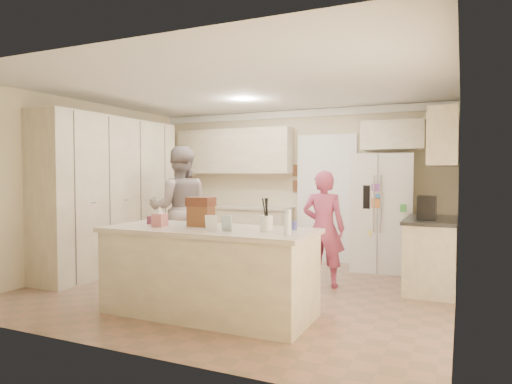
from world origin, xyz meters
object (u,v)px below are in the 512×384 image
at_px(coffee_maker, 427,208).
at_px(tissue_box, 160,220).
at_px(dollhouse_body, 201,216).
at_px(teen_boy, 179,209).
at_px(utensil_crock, 267,223).
at_px(teen_girl, 324,229).
at_px(island_base, 208,273).
at_px(refrigerator, 381,212).

bearing_deg(coffee_maker, tissue_box, -142.43).
relative_size(dollhouse_body, teen_boy, 0.14).
height_order(utensil_crock, teen_girl, teen_girl).
relative_size(island_base, tissue_box, 15.71).
bearing_deg(teen_girl, island_base, 60.02).
bearing_deg(refrigerator, utensil_crock, -109.89).
xyz_separation_m(refrigerator, dollhouse_body, (-1.46, -2.94, 0.14)).
distance_m(utensil_crock, tissue_box, 1.21).
bearing_deg(teen_girl, refrigerator, -116.03).
bearing_deg(dollhouse_body, refrigerator, 63.56).
relative_size(refrigerator, island_base, 0.82).
xyz_separation_m(coffee_maker, tissue_box, (-2.60, -2.00, -0.07)).
bearing_deg(refrigerator, dollhouse_body, -123.84).
distance_m(refrigerator, tissue_box, 3.65).
distance_m(refrigerator, dollhouse_body, 3.29).
xyz_separation_m(dollhouse_body, teen_boy, (-1.36, 1.60, -0.08)).
xyz_separation_m(coffee_maker, teen_boy, (-3.56, -0.20, -0.11)).
relative_size(tissue_box, dollhouse_body, 0.54).
bearing_deg(utensil_crock, coffee_maker, 52.88).
bearing_deg(island_base, teen_girl, 64.90).
height_order(refrigerator, teen_girl, refrigerator).
bearing_deg(tissue_box, dollhouse_body, 26.57).
height_order(teen_boy, teen_girl, teen_boy).
distance_m(island_base, teen_boy, 2.33).
bearing_deg(tissue_box, teen_girl, 53.04).
relative_size(refrigerator, teen_girl, 1.17).
relative_size(island_base, teen_girl, 1.43).
xyz_separation_m(tissue_box, teen_girl, (1.33, 1.77, -0.22)).
relative_size(coffee_maker, teen_boy, 0.16).
relative_size(refrigerator, coffee_maker, 6.00).
relative_size(refrigerator, utensil_crock, 12.00).
distance_m(island_base, utensil_crock, 0.86).
bearing_deg(teen_girl, teen_boy, -5.68).
bearing_deg(refrigerator, island_base, -120.74).
distance_m(coffee_maker, teen_girl, 1.32).
bearing_deg(teen_boy, island_base, 98.19).
xyz_separation_m(dollhouse_body, teen_girl, (0.93, 1.57, -0.26)).
distance_m(island_base, tissue_box, 0.79).
height_order(tissue_box, teen_boy, teen_boy).
bearing_deg(tissue_box, teen_boy, 117.95).
bearing_deg(utensil_crock, teen_boy, 142.53).
xyz_separation_m(refrigerator, teen_boy, (-2.82, -1.34, 0.06)).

